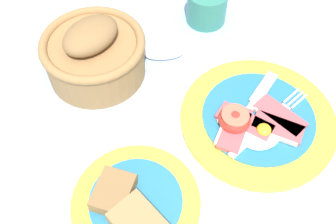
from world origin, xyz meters
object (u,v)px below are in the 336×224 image
at_px(teaspoon_near_cup, 167,48).
at_px(bread_basket, 94,53).
at_px(breakfast_plate, 256,120).
at_px(bread_plate, 134,205).
at_px(sugar_cup, 207,6).
at_px(teaspoon_by_saucer, 178,54).

bearing_deg(teaspoon_near_cup, bread_basket, 11.48).
height_order(breakfast_plate, teaspoon_near_cup, breakfast_plate).
height_order(bread_plate, teaspoon_near_cup, bread_plate).
bearing_deg(sugar_cup, bread_plate, -140.44).
bearing_deg(teaspoon_by_saucer, sugar_cup, -125.41).
distance_m(bread_plate, bread_basket, 0.28).
bearing_deg(teaspoon_near_cup, teaspoon_by_saucer, 136.11).
distance_m(bread_basket, teaspoon_by_saucer, 0.16).
bearing_deg(bread_basket, teaspoon_near_cup, -10.04).
bearing_deg(breakfast_plate, bread_basket, 123.98).
bearing_deg(bread_plate, breakfast_plate, 4.12).
relative_size(bread_plate, teaspoon_by_saucer, 1.05).
bearing_deg(breakfast_plate, teaspoon_near_cup, 97.99).
xyz_separation_m(bread_plate, teaspoon_by_saucer, (0.22, 0.22, -0.01)).
distance_m(bread_basket, teaspoon_near_cup, 0.14).
relative_size(bread_plate, bread_basket, 1.03).
distance_m(breakfast_plate, teaspoon_by_saucer, 0.20).
xyz_separation_m(bread_plate, teaspoon_near_cup, (0.21, 0.24, -0.01)).
relative_size(breakfast_plate, teaspoon_near_cup, 1.39).
bearing_deg(bread_plate, bread_basket, 73.63).
relative_size(sugar_cup, teaspoon_near_cup, 0.43).
bearing_deg(bread_basket, breakfast_plate, -56.02).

